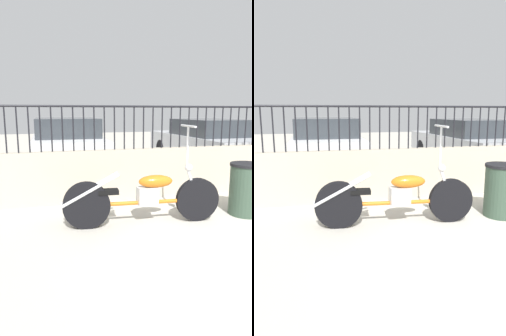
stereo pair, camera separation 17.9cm
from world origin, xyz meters
The scene contains 6 objects.
low_wall centered at (0.00, 2.53, 0.46)m, with size 9.28×0.18×0.92m.
fence_railing centered at (0.00, 2.53, 1.43)m, with size 9.28×0.04×0.77m.
motorcycle_orange centered at (-1.53, 1.26, 0.39)m, with size 2.27×0.53×1.40m.
trash_bin centered at (0.26, 1.22, 0.40)m, with size 0.53×0.53×0.80m.
car_white centered at (-2.11, 5.63, 0.71)m, with size 1.79×4.02×1.41m.
car_silver centered at (2.00, 5.39, 0.69)m, with size 1.86×4.56×1.36m.
Camera 2 is at (-2.56, -2.63, 1.58)m, focal length 32.00 mm.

